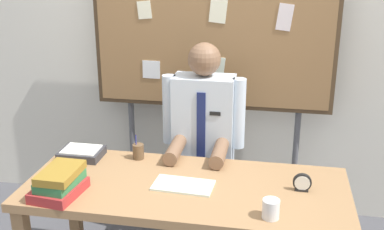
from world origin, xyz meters
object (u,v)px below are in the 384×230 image
at_px(desk_clock, 302,183).
at_px(paper_tray, 82,153).
at_px(bulletin_board, 212,43).
at_px(book_stack, 60,183).
at_px(person, 203,154).
at_px(coffee_mug, 271,209).
at_px(pen_holder, 138,151).
at_px(open_notebook, 183,185).
at_px(desk, 186,198).

height_order(desk_clock, paper_tray, desk_clock).
height_order(bulletin_board, book_stack, bulletin_board).
bearing_deg(bulletin_board, desk_clock, -55.32).
distance_m(person, coffee_mug, 0.99).
bearing_deg(desk_clock, pen_holder, 166.39).
bearing_deg(open_notebook, desk, 60.36).
xyz_separation_m(person, coffee_mug, (0.47, -0.86, 0.12)).
xyz_separation_m(open_notebook, pen_holder, (-0.35, 0.31, 0.04)).
relative_size(person, open_notebook, 4.29).
bearing_deg(coffee_mug, open_notebook, 153.62).
xyz_separation_m(book_stack, paper_tray, (-0.08, 0.48, -0.04)).
height_order(book_stack, desk_clock, book_stack).
bearing_deg(paper_tray, coffee_mug, -22.94).
relative_size(desk, pen_holder, 11.24).
bearing_deg(desk, coffee_mug, -28.81).
xyz_separation_m(open_notebook, coffee_mug, (0.49, -0.24, 0.04)).
height_order(desk_clock, coffee_mug, desk_clock).
bearing_deg(person, pen_holder, -139.26).
relative_size(book_stack, desk_clock, 3.06).
relative_size(desk, coffee_mug, 18.25).
xyz_separation_m(person, pen_holder, (-0.36, -0.31, 0.12)).
distance_m(person, pen_holder, 0.49).
bearing_deg(book_stack, desk, 20.07).
bearing_deg(open_notebook, pen_holder, 138.43).
relative_size(bulletin_board, paper_tray, 7.22).
bearing_deg(paper_tray, book_stack, -80.35).
distance_m(person, paper_tray, 0.81).
relative_size(bulletin_board, coffee_mug, 19.05).
xyz_separation_m(person, desk_clock, (0.63, -0.55, 0.12)).
height_order(person, bulletin_board, bulletin_board).
xyz_separation_m(book_stack, desk_clock, (1.27, 0.28, -0.03)).
relative_size(desk, book_stack, 5.84).
distance_m(book_stack, pen_holder, 0.59).
height_order(open_notebook, paper_tray, paper_tray).
bearing_deg(paper_tray, bulletin_board, 45.03).
relative_size(desk, open_notebook, 5.41).
height_order(person, coffee_mug, person).
bearing_deg(desk, paper_tray, 161.24).
height_order(book_stack, open_notebook, book_stack).
xyz_separation_m(book_stack, coffee_mug, (1.11, -0.03, -0.02)).
distance_m(desk, desk_clock, 0.65).
xyz_separation_m(bulletin_board, book_stack, (-0.64, -1.20, -0.55)).
distance_m(desk, bulletin_board, 1.19).
xyz_separation_m(desk, bulletin_board, (-0.00, 0.96, 0.70)).
height_order(coffee_mug, pen_holder, pen_holder).
xyz_separation_m(desk, pen_holder, (-0.36, 0.29, 0.13)).
distance_m(bulletin_board, coffee_mug, 1.43).
bearing_deg(open_notebook, desk_clock, 6.19).
bearing_deg(book_stack, coffee_mug, -1.43).
distance_m(desk, pen_holder, 0.48).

